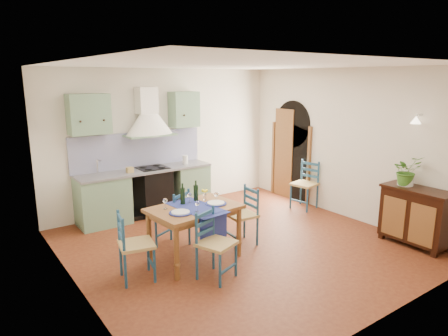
{
  "coord_description": "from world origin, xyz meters",
  "views": [
    {
      "loc": [
        -3.68,
        -4.7,
        2.61
      ],
      "look_at": [
        -0.11,
        0.3,
        1.22
      ],
      "focal_mm": 32.0,
      "sensor_mm": 36.0,
      "label": 1
    }
  ],
  "objects_px": {
    "sideboard": "(416,214)",
    "potted_plant": "(407,171)",
    "dining_table": "(195,213)",
    "chair_near": "(214,244)"
  },
  "relations": [
    {
      "from": "sideboard",
      "to": "potted_plant",
      "type": "height_order",
      "value": "potted_plant"
    },
    {
      "from": "dining_table",
      "to": "potted_plant",
      "type": "xyz_separation_m",
      "value": [
        3.12,
        -1.36,
        0.46
      ]
    },
    {
      "from": "potted_plant",
      "to": "chair_near",
      "type": "bearing_deg",
      "value": 167.2
    },
    {
      "from": "dining_table",
      "to": "chair_near",
      "type": "bearing_deg",
      "value": -97.87
    },
    {
      "from": "chair_near",
      "to": "potted_plant",
      "type": "relative_size",
      "value": 1.94
    },
    {
      "from": "sideboard",
      "to": "potted_plant",
      "type": "bearing_deg",
      "value": 86.51
    },
    {
      "from": "chair_near",
      "to": "dining_table",
      "type": "bearing_deg",
      "value": 82.13
    },
    {
      "from": "chair_near",
      "to": "potted_plant",
      "type": "distance_m",
      "value": 3.36
    },
    {
      "from": "dining_table",
      "to": "sideboard",
      "type": "bearing_deg",
      "value": -27.06
    },
    {
      "from": "chair_near",
      "to": "potted_plant",
      "type": "bearing_deg",
      "value": -12.8
    }
  ]
}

